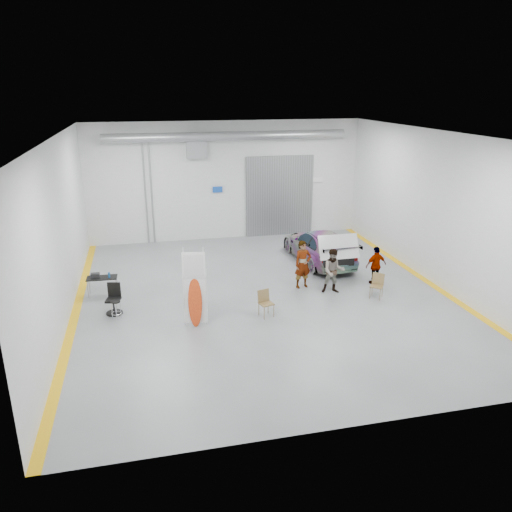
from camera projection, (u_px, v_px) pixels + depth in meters
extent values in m
plane|color=slate|center=(264.00, 296.00, 19.03)|extent=(16.00, 16.00, 0.00)
cube|color=silver|center=(60.00, 231.00, 16.57)|extent=(0.02, 16.00, 6.00)
cube|color=silver|center=(437.00, 209.00, 19.56)|extent=(0.02, 16.00, 6.00)
cube|color=silver|center=(227.00, 181.00, 25.44)|extent=(14.00, 0.02, 6.00)
cube|color=silver|center=(355.00, 311.00, 10.68)|extent=(14.00, 0.02, 6.00)
cube|color=white|center=(265.00, 135.00, 17.10)|extent=(14.00, 16.00, 0.02)
cube|color=gray|center=(280.00, 196.00, 26.26)|extent=(3.60, 0.12, 4.20)
cube|color=gray|center=(196.00, 146.00, 24.47)|extent=(1.00, 0.50, 1.20)
cylinder|color=gray|center=(228.00, 136.00, 24.15)|extent=(11.90, 0.44, 0.44)
cube|color=#1445A8|center=(218.00, 189.00, 25.39)|extent=(0.50, 0.04, 0.30)
cube|color=white|center=(316.00, 180.00, 26.43)|extent=(0.70, 0.04, 0.25)
cylinder|color=gray|center=(152.00, 194.00, 24.72)|extent=(0.08, 0.08, 5.00)
cylinder|color=gray|center=(146.00, 195.00, 24.65)|extent=(0.08, 0.08, 5.00)
cube|color=#E6AA0C|center=(76.00, 313.00, 17.56)|extent=(0.30, 16.00, 0.01)
cube|color=#E6AA0C|center=(426.00, 281.00, 20.49)|extent=(0.30, 16.00, 0.01)
imported|color=white|center=(319.00, 246.00, 22.56)|extent=(2.32, 5.10, 1.45)
imported|color=#9C7655|center=(303.00, 264.00, 19.54)|extent=(0.77, 0.58, 1.92)
imported|color=teal|center=(334.00, 271.00, 19.04)|extent=(0.98, 0.83, 1.76)
imported|color=#A96038|center=(376.00, 265.00, 19.93)|extent=(0.95, 0.48, 1.57)
cube|color=white|center=(196.00, 300.00, 16.38)|extent=(0.76, 0.16, 1.63)
ellipsoid|color=#FF5D16|center=(196.00, 302.00, 16.33)|extent=(0.48, 0.29, 1.72)
cube|color=white|center=(195.00, 265.00, 15.97)|extent=(0.74, 0.16, 0.86)
cylinder|color=white|center=(186.00, 288.00, 16.17)|extent=(0.02, 0.02, 2.72)
cylinder|color=white|center=(205.00, 286.00, 16.31)|extent=(0.02, 0.02, 2.72)
cube|color=brown|center=(266.00, 304.00, 17.16)|extent=(0.54, 0.53, 0.04)
cube|color=brown|center=(265.00, 295.00, 17.27)|extent=(0.45, 0.21, 0.42)
cube|color=brown|center=(377.00, 286.00, 18.67)|extent=(0.61, 0.61, 0.04)
cube|color=brown|center=(375.00, 278.00, 18.77)|extent=(0.40, 0.35, 0.42)
cylinder|color=black|center=(115.00, 301.00, 16.91)|extent=(0.32, 0.32, 0.05)
torus|color=silver|center=(117.00, 313.00, 17.05)|extent=(0.34, 0.34, 0.02)
cylinder|color=gray|center=(88.00, 290.00, 18.68)|extent=(0.03, 0.03, 0.67)
cylinder|color=gray|center=(117.00, 288.00, 18.90)|extent=(0.03, 0.03, 0.67)
cylinder|color=gray|center=(89.00, 285.00, 19.11)|extent=(0.03, 0.03, 0.67)
cylinder|color=gray|center=(117.00, 283.00, 19.33)|extent=(0.03, 0.03, 0.67)
cube|color=black|center=(102.00, 278.00, 18.89)|extent=(1.14, 0.60, 0.04)
cylinder|color=#17528F|center=(109.00, 275.00, 18.83)|extent=(0.07, 0.07, 0.21)
cube|color=black|center=(95.00, 275.00, 18.85)|extent=(0.33, 0.21, 0.17)
cylinder|color=black|center=(115.00, 313.00, 17.48)|extent=(0.57, 0.57, 0.04)
cylinder|color=black|center=(114.00, 306.00, 17.40)|extent=(0.06, 0.06, 0.49)
cube|color=black|center=(113.00, 300.00, 17.32)|extent=(0.57, 0.57, 0.07)
cube|color=black|center=(113.00, 289.00, 17.43)|extent=(0.45, 0.16, 0.51)
cube|color=silver|center=(339.00, 245.00, 20.25)|extent=(1.69, 1.02, 0.04)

